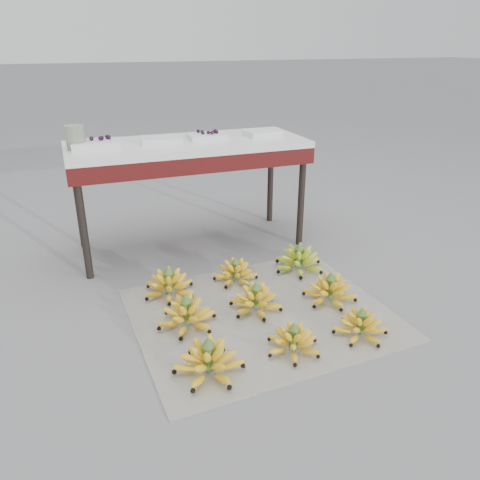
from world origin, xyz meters
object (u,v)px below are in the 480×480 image
object	(u,v)px
bunch_front_left	(209,361)
tray_far_left	(97,144)
bunch_front_center	(293,341)
newspaper_mat	(261,314)
tray_left	(162,140)
glass_jar	(76,138)
bunch_back_left	(169,285)
bunch_back_center	(236,273)
bunch_front_right	(360,326)
bunch_mid_center	(256,300)
tray_far_right	(263,133)
vendor_table	(188,154)
bunch_mid_left	(187,315)
bunch_back_right	(299,260)
bunch_mid_right	(330,291)
tray_right	(207,136)

from	to	relation	value
bunch_front_left	tray_far_left	world-z (taller)	tray_far_left
bunch_front_left	bunch_front_center	distance (m)	0.39
newspaper_mat	tray_left	distance (m)	1.23
glass_jar	bunch_back_left	bearing A→B (deg)	-59.51
tray_left	bunch_back_left	bearing A→B (deg)	-102.42
bunch_back_left	bunch_back_center	xyz separation A→B (m)	(0.39, 0.02, -0.01)
bunch_front_right	bunch_mid_center	distance (m)	0.53
bunch_mid_center	tray_far_right	xyz separation A→B (m)	(0.43, 0.92, 0.66)
vendor_table	tray_far_left	xyz separation A→B (m)	(-0.54, -0.01, 0.10)
bunch_front_right	bunch_mid_center	xyz separation A→B (m)	(-0.37, 0.38, 0.00)
bunch_front_center	bunch_back_center	xyz separation A→B (m)	(-0.01, 0.71, 0.00)
bunch_front_center	tray_left	xyz separation A→B (m)	(-0.26, 1.30, 0.67)
bunch_mid_center	tray_far_left	xyz separation A→B (m)	(-0.62, 0.92, 0.67)
newspaper_mat	tray_far_right	xyz separation A→B (m)	(0.41, 0.97, 0.72)
bunch_front_right	bunch_mid_left	world-z (taller)	bunch_mid_left
bunch_front_right	bunch_back_right	size ratio (longest dim) A/B	0.85
newspaper_mat	tray_far_left	size ratio (longest dim) A/B	4.31
glass_jar	tray_left	bearing A→B (deg)	0.16
bunch_mid_left	glass_jar	bearing A→B (deg)	133.90
bunch_back_left	tray_far_right	size ratio (longest dim) A/B	1.42
bunch_front_right	bunch_back_center	distance (m)	0.80
bunch_back_left	tray_far_left	distance (m)	0.93
bunch_front_left	tray_left	distance (m)	1.47
bunch_back_center	bunch_mid_right	bearing A→B (deg)	-58.41
vendor_table	tray_far_left	size ratio (longest dim) A/B	5.07
newspaper_mat	bunch_front_right	size ratio (longest dim) A/B	4.28
bunch_mid_center	bunch_back_right	xyz separation A→B (m)	(0.42, 0.33, 0.01)
bunch_front_center	bunch_back_right	bearing A→B (deg)	59.10
bunch_front_center	glass_jar	size ratio (longest dim) A/B	1.85
bunch_back_left	tray_far_left	bearing A→B (deg)	97.83
newspaper_mat	bunch_back_center	distance (m)	0.38
bunch_mid_center	tray_far_right	bearing A→B (deg)	57.39
bunch_back_center	vendor_table	size ratio (longest dim) A/B	0.20
bunch_mid_left	bunch_mid_center	xyz separation A→B (m)	(0.37, 0.02, -0.00)
bunch_mid_right	bunch_back_right	world-z (taller)	bunch_back_right
newspaper_mat	bunch_front_left	world-z (taller)	bunch_front_left
bunch_back_right	tray_far_left	world-z (taller)	tray_far_left
tray_far_left	tray_left	xyz separation A→B (m)	(0.38, 0.00, -0.00)
bunch_mid_right	bunch_back_center	size ratio (longest dim) A/B	1.18
tray_far_left	bunch_front_right	bearing A→B (deg)	-52.72
bunch_mid_center	bunch_back_left	xyz separation A→B (m)	(-0.38, 0.31, 0.00)
bunch_back_left	tray_right	xyz separation A→B (m)	(0.43, 0.62, 0.66)
bunch_back_center	tray_far_left	world-z (taller)	tray_far_left
newspaper_mat	bunch_back_left	size ratio (longest dim) A/B	3.68
bunch_mid_right	bunch_back_left	distance (m)	0.86
tray_far_left	tray_far_right	xyz separation A→B (m)	(1.05, 0.00, -0.01)
bunch_mid_center	vendor_table	xyz separation A→B (m)	(-0.08, 0.93, 0.56)
glass_jar	bunch_mid_left	bearing A→B (deg)	-68.50
bunch_back_center	bunch_front_center	bearing A→B (deg)	-103.35
bunch_back_right	tray_far_left	distance (m)	1.37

